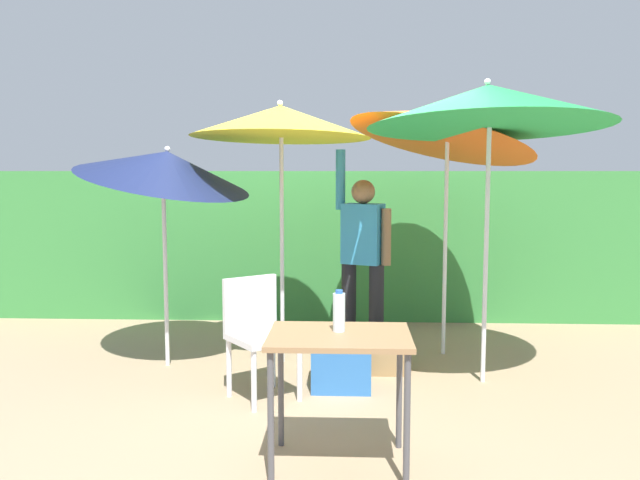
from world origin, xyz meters
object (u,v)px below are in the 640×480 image
at_px(umbrella_yellow, 165,167).
at_px(bottle_water, 339,312).
at_px(crate_cardboard, 377,353).
at_px(folding_table, 339,351).
at_px(umbrella_orange, 445,126).
at_px(person_vendor, 363,251).
at_px(umbrella_rainbow, 281,122).
at_px(chair_plastic, 259,329).
at_px(cooler_box, 341,359).
at_px(umbrella_navy, 488,106).

relative_size(umbrella_yellow, bottle_water, 8.61).
relative_size(crate_cardboard, folding_table, 0.57).
bearing_deg(umbrella_orange, bottle_water, -111.49).
height_order(person_vendor, folding_table, person_vendor).
height_order(umbrella_orange, bottle_water, umbrella_orange).
bearing_deg(umbrella_rainbow, umbrella_orange, 13.34).
relative_size(umbrella_rainbow, chair_plastic, 2.56).
xyz_separation_m(cooler_box, folding_table, (0.00, -1.33, 0.44)).
xyz_separation_m(umbrella_rainbow, umbrella_orange, (1.44, 0.34, -0.01)).
relative_size(chair_plastic, crate_cardboard, 1.94).
bearing_deg(umbrella_orange, umbrella_rainbow, -166.66).
xyz_separation_m(umbrella_yellow, cooler_box, (1.50, -0.56, -1.48)).
relative_size(chair_plastic, bottle_water, 3.71).
bearing_deg(cooler_box, umbrella_yellow, 159.39).
bearing_deg(bottle_water, crate_cardboard, 80.31).
xyz_separation_m(chair_plastic, bottle_water, (0.61, -1.07, 0.37)).
height_order(folding_table, bottle_water, bottle_water).
height_order(crate_cardboard, folding_table, folding_table).
distance_m(umbrella_yellow, umbrella_navy, 2.68).
height_order(umbrella_rainbow, person_vendor, umbrella_rainbow).
distance_m(umbrella_yellow, bottle_water, 2.51).
relative_size(umbrella_orange, folding_table, 3.16).
distance_m(person_vendor, cooler_box, 1.34).
distance_m(umbrella_orange, chair_plastic, 2.52).
xyz_separation_m(umbrella_navy, chair_plastic, (-1.73, -0.41, -1.66)).
bearing_deg(cooler_box, umbrella_orange, 48.81).
height_order(umbrella_yellow, person_vendor, umbrella_yellow).
height_order(chair_plastic, folding_table, chair_plastic).
relative_size(umbrella_rainbow, umbrella_orange, 0.90).
relative_size(cooler_box, folding_table, 0.59).
height_order(crate_cardboard, bottle_water, bottle_water).
distance_m(umbrella_yellow, folding_table, 2.63).
bearing_deg(chair_plastic, umbrella_orange, 39.18).
xyz_separation_m(umbrella_navy, bottle_water, (-1.12, -1.48, -1.29)).
bearing_deg(chair_plastic, bottle_water, -60.29).
xyz_separation_m(umbrella_orange, umbrella_yellow, (-2.41, -0.48, -0.37)).
bearing_deg(umbrella_yellow, bottle_water, -50.77).
relative_size(umbrella_navy, person_vendor, 1.28).
bearing_deg(folding_table, umbrella_yellow, 128.42).
xyz_separation_m(umbrella_yellow, person_vendor, (1.68, 0.56, -0.78)).
bearing_deg(crate_cardboard, cooler_box, -122.37).
bearing_deg(person_vendor, umbrella_orange, -6.73).
bearing_deg(folding_table, crate_cardboard, 80.73).
distance_m(crate_cardboard, bottle_water, 1.91).
bearing_deg(umbrella_navy, crate_cardboard, 162.63).
distance_m(umbrella_rainbow, folding_table, 2.53).
xyz_separation_m(crate_cardboard, bottle_water, (-0.30, -1.74, 0.73)).
height_order(person_vendor, cooler_box, person_vendor).
relative_size(umbrella_orange, cooler_box, 5.40).
height_order(umbrella_rainbow, umbrella_navy, umbrella_navy).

